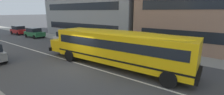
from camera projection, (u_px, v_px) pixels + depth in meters
name	position (u px, v px, depth m)	size (l,w,h in m)	color
ground_plane	(83.00, 65.00, 12.82)	(400.00, 400.00, 0.00)	#424244
sidewalk_far	(128.00, 48.00, 18.49)	(120.00, 3.00, 0.01)	gray
lane_centreline	(83.00, 65.00, 12.82)	(110.00, 0.16, 0.01)	silver
school_bus	(115.00, 45.00, 12.16)	(13.33, 3.24, 2.96)	yellow
parked_car_green_under_tree	(34.00, 33.00, 26.13)	(3.96, 1.99, 1.64)	#236038
parked_car_red_mid_block	(19.00, 30.00, 29.68)	(3.91, 1.90, 1.64)	maroon
parked_car_silver_by_hydrant	(66.00, 38.00, 21.15)	(3.94, 1.96, 1.64)	#B7BABF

